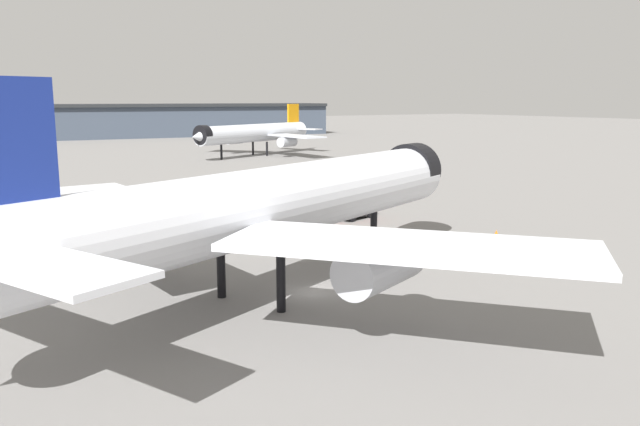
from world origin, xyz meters
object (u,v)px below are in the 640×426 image
(traffic_cone_near_nose, at_px, (496,233))
(airliner_near_gate, at_px, (268,206))
(service_truck_front, at_px, (355,207))
(airliner_far_taxiway, at_px, (255,133))

(traffic_cone_near_nose, bearing_deg, airliner_near_gate, -169.22)
(service_truck_front, bearing_deg, traffic_cone_near_nose, 96.32)
(airliner_far_taxiway, distance_m, traffic_cone_near_nose, 113.73)
(airliner_near_gate, xyz_separation_m, traffic_cone_near_nose, (33.51, 6.38, -7.19))
(airliner_near_gate, relative_size, airliner_far_taxiway, 1.22)
(traffic_cone_near_nose, bearing_deg, service_truck_front, 112.90)
(airliner_far_taxiway, xyz_separation_m, traffic_cone_near_nose, (-23.83, -111.05, -5.93))
(airliner_near_gate, bearing_deg, traffic_cone_near_nose, -11.86)
(service_truck_front, relative_size, traffic_cone_near_nose, 7.71)
(airliner_far_taxiway, xyz_separation_m, service_truck_front, (-31.45, -93.02, -4.73))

